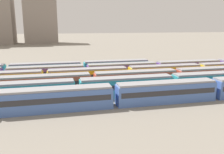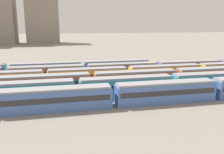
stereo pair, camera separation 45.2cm
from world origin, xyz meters
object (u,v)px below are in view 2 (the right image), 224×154
train_track_4 (122,70)px  train_track_0 (166,92)px  train_track_2 (92,81)px  train_track_1 (172,84)px  train_track_5 (47,69)px  train_track_3 (88,76)px

train_track_4 → train_track_0: bearing=-83.5°
train_track_0 → train_track_2: same height
train_track_1 → train_track_2: size_ratio=1.51×
train_track_0 → train_track_2: 15.59m
train_track_4 → train_track_5: 19.85m
train_track_1 → train_track_3: size_ratio=1.20×
train_track_3 → train_track_5: same height
train_track_0 → train_track_1: bearing=54.3°
train_track_2 → train_track_3: size_ratio=0.80×
train_track_0 → train_track_4: 20.94m
train_track_1 → train_track_2: 16.21m
train_track_2 → train_track_5: same height
train_track_1 → train_track_4: bearing=111.4°
train_track_1 → train_track_2: bearing=161.3°
train_track_3 → train_track_2: bearing=-87.4°
train_track_2 → train_track_3: 5.21m
train_track_4 → train_track_2: bearing=-131.6°
train_track_1 → train_track_4: 16.76m
train_track_1 → train_track_5: bearing=140.6°
train_track_0 → train_track_4: (-2.39, 20.80, 0.00)m
train_track_0 → train_track_5: same height
train_track_4 → train_track_3: bearing=-151.2°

